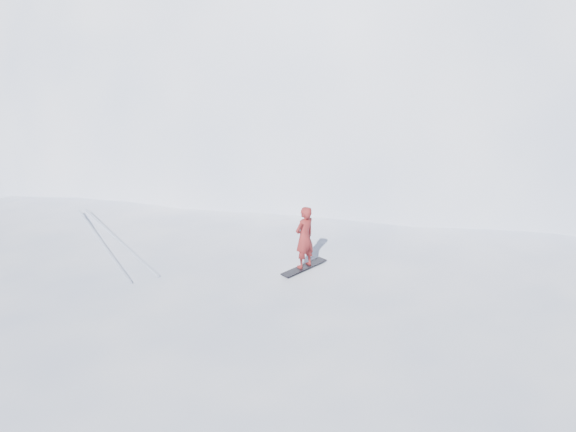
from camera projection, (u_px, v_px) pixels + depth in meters
name	position (u px, v px, depth m)	size (l,w,h in m)	color
ground	(224.00, 380.00, 14.14)	(400.00, 400.00, 0.00)	white
near_ridge	(223.00, 315.00, 17.07)	(36.00, 28.00, 4.80)	white
summit_peak	(379.00, 120.00, 44.82)	(60.00, 56.00, 56.00)	white
peak_shoulder	(271.00, 154.00, 35.00)	(28.00, 24.00, 18.00)	white
wind_bumps	(180.00, 342.00, 15.71)	(16.00, 14.40, 1.00)	white
snowboard	(304.00, 267.00, 14.72)	(1.47, 0.27, 0.02)	black
snowboarder	(304.00, 237.00, 14.42)	(0.61, 0.40, 1.67)	maroon
board_tracks	(109.00, 239.00, 16.40)	(1.38, 5.97, 0.04)	silver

